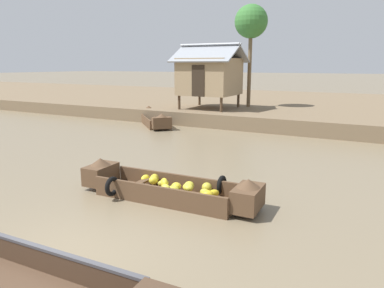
# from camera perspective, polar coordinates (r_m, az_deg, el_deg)

# --- Properties ---
(ground_plane) EXTENTS (300.00, 300.00, 0.00)m
(ground_plane) POSITION_cam_1_polar(r_m,az_deg,el_deg) (14.72, 7.89, -1.13)
(ground_plane) COLOR #7A6B51
(riverbank_strip) EXTENTS (160.00, 20.00, 0.78)m
(riverbank_strip) POSITION_cam_1_polar(r_m,az_deg,el_deg) (28.26, 17.91, 5.69)
(riverbank_strip) COLOR #756047
(riverbank_strip) RESTS_ON ground
(banana_boat) EXTENTS (4.97, 1.93, 0.85)m
(banana_boat) POSITION_cam_1_polar(r_m,az_deg,el_deg) (9.40, -3.72, -7.00)
(banana_boat) COLOR brown
(banana_boat) RESTS_ON ground
(cargo_boat_upstream) EXTENTS (3.77, 3.78, 0.92)m
(cargo_boat_upstream) POSITION_cam_1_polar(r_m,az_deg,el_deg) (21.04, -5.94, 3.89)
(cargo_boat_upstream) COLOR brown
(cargo_boat_upstream) RESTS_ON ground
(stilt_house_left) EXTENTS (3.89, 3.64, 3.93)m
(stilt_house_left) POSITION_cam_1_polar(r_m,az_deg,el_deg) (22.44, 2.84, 10.86)
(stilt_house_left) COLOR #4C3826
(stilt_house_left) RESTS_ON riverbank_strip
(palm_tree_near) EXTENTS (2.05, 2.05, 6.32)m
(palm_tree_near) POSITION_cam_1_polar(r_m,az_deg,el_deg) (23.68, 9.39, 18.51)
(palm_tree_near) COLOR brown
(palm_tree_near) RESTS_ON riverbank_strip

